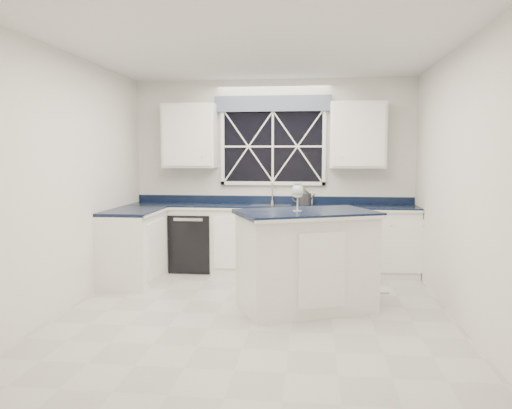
# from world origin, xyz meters

# --- Properties ---
(ground) EXTENTS (4.50, 4.50, 0.00)m
(ground) POSITION_xyz_m (0.00, 0.00, 0.00)
(ground) COLOR #A1A19D
(ground) RESTS_ON ground
(back_wall) EXTENTS (4.00, 0.10, 2.70)m
(back_wall) POSITION_xyz_m (0.00, 2.25, 1.35)
(back_wall) COLOR silver
(back_wall) RESTS_ON ground
(base_cabinets) EXTENTS (3.99, 1.60, 0.90)m
(base_cabinets) POSITION_xyz_m (-0.33, 1.78, 0.45)
(base_cabinets) COLOR silver
(base_cabinets) RESTS_ON ground
(countertop) EXTENTS (3.98, 0.64, 0.04)m
(countertop) POSITION_xyz_m (0.00, 1.95, 0.92)
(countertop) COLOR black
(countertop) RESTS_ON base_cabinets
(dishwasher) EXTENTS (0.60, 0.58, 0.82)m
(dishwasher) POSITION_xyz_m (-1.10, 1.95, 0.41)
(dishwasher) COLOR black
(dishwasher) RESTS_ON ground
(window) EXTENTS (1.65, 0.09, 1.26)m
(window) POSITION_xyz_m (0.00, 2.20, 1.83)
(window) COLOR black
(window) RESTS_ON ground
(upper_cabinets) EXTENTS (3.10, 0.34, 0.90)m
(upper_cabinets) POSITION_xyz_m (0.00, 2.08, 1.90)
(upper_cabinets) COLOR silver
(upper_cabinets) RESTS_ON ground
(faucet) EXTENTS (0.05, 0.20, 0.30)m
(faucet) POSITION_xyz_m (0.00, 2.14, 1.10)
(faucet) COLOR #B2B2B5
(faucet) RESTS_ON countertop
(island) EXTENTS (1.62, 1.34, 1.05)m
(island) POSITION_xyz_m (0.51, 0.30, 0.53)
(island) COLOR silver
(island) RESTS_ON ground
(rug) EXTENTS (1.62, 1.18, 0.02)m
(rug) POSITION_xyz_m (0.68, 1.26, 0.01)
(rug) COLOR beige
(rug) RESTS_ON ground
(kettle) EXTENTS (0.32, 0.21, 0.23)m
(kettle) POSITION_xyz_m (0.45, 2.06, 1.04)
(kettle) COLOR #313134
(kettle) RESTS_ON countertop
(wine_glass) EXTENTS (0.12, 0.12, 0.29)m
(wine_glass) POSITION_xyz_m (0.42, 0.27, 1.25)
(wine_glass) COLOR silver
(wine_glass) RESTS_ON island
(soap_bottle) EXTENTS (0.10, 0.10, 0.21)m
(soap_bottle) POSITION_xyz_m (0.53, 2.15, 1.04)
(soap_bottle) COLOR silver
(soap_bottle) RESTS_ON countertop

